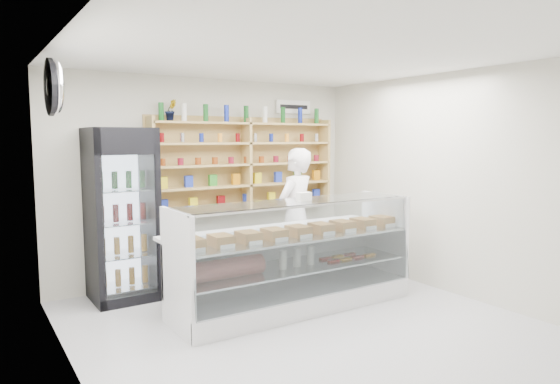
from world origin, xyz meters
TOP-DOWN VIEW (x-y plane):
  - room at (0.00, 0.00)m, footprint 5.00×5.00m
  - display_counter at (0.23, 0.73)m, footprint 2.90×0.86m
  - shop_worker at (0.81, 1.55)m, footprint 0.79×0.66m
  - drinks_cooler at (-1.35, 2.13)m, footprint 0.76×0.74m
  - wall_shelving at (0.50, 2.34)m, footprint 2.84×0.28m
  - potted_plant at (-0.62, 2.34)m, footprint 0.16×0.13m
  - security_mirror at (-2.17, 1.20)m, footprint 0.15×0.50m
  - wall_sign at (1.40, 2.47)m, footprint 0.62×0.03m

SIDE VIEW (x-z plane):
  - display_counter at x=0.23m, z-range -0.28..0.98m
  - shop_worker at x=0.81m, z-range 0.00..1.84m
  - drinks_cooler at x=-1.35m, z-range 0.00..2.10m
  - room at x=0.00m, z-range -1.10..3.90m
  - wall_shelving at x=0.50m, z-range 0.93..2.26m
  - potted_plant at x=-0.62m, z-range 2.20..2.48m
  - security_mirror at x=-2.17m, z-range 2.20..2.70m
  - wall_sign at x=1.40m, z-range 2.35..2.55m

